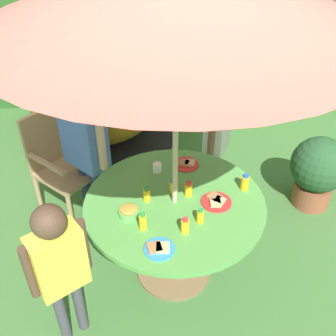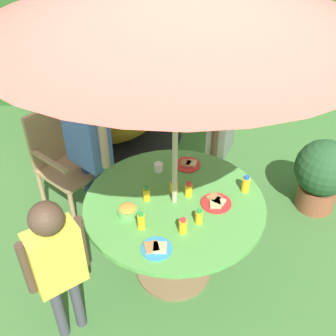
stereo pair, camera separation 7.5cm
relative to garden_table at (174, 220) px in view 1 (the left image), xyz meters
name	(u,v)px [view 1 (the left image)]	position (x,y,z in m)	size (l,w,h in m)	color
ground_plane	(174,271)	(0.00, 0.00, -0.57)	(10.00, 10.00, 0.02)	#3D6B33
hedge_backdrop	(160,15)	(0.00, 3.13, 0.52)	(9.00, 0.70, 2.17)	#285623
garden_table	(174,220)	(0.00, 0.00, 0.00)	(1.26, 1.26, 0.74)	brown
wooden_chair	(62,158)	(-0.93, 0.80, 0.01)	(0.68, 0.68, 1.01)	tan
dome_tent	(96,68)	(-0.72, 2.07, 0.28)	(1.93, 1.93, 1.71)	orange
potted_plant	(318,170)	(1.35, 0.75, -0.17)	(0.51, 0.51, 0.71)	brown
child_in_white_shirt	(217,130)	(0.43, 0.91, 0.18)	(0.28, 0.37, 1.17)	navy
child_in_blue_shirt	(84,137)	(-0.68, 0.63, 0.33)	(0.40, 0.39, 1.40)	navy
child_in_yellow_shirt	(58,261)	(-0.72, -0.49, 0.18)	(0.35, 0.31, 1.17)	#3F3F47
snack_bowl	(129,211)	(-0.31, -0.12, 0.21)	(0.14, 0.14, 0.07)	#66B259
plate_near_right	(186,164)	(0.12, 0.41, 0.19)	(0.20, 0.20, 0.03)	red
plate_center_front	(216,201)	(0.29, -0.03, 0.19)	(0.21, 0.21, 0.03)	red
plate_mid_right	(159,248)	(-0.12, -0.44, 0.19)	(0.19, 0.19, 0.03)	#338CD8
juice_bottle_near_left	(174,186)	(0.00, 0.10, 0.23)	(0.06, 0.06, 0.11)	yellow
juice_bottle_far_left	(147,194)	(-0.19, 0.02, 0.23)	(0.05, 0.05, 0.11)	yellow
juice_bottle_far_right	(200,216)	(0.15, -0.21, 0.23)	(0.05, 0.05, 0.11)	yellow
juice_bottle_center_back	(188,189)	(0.10, 0.06, 0.23)	(0.05, 0.05, 0.12)	yellow
juice_bottle_mid_left	(185,226)	(0.05, -0.29, 0.23)	(0.05, 0.05, 0.11)	yellow
juice_bottle_front_edge	(143,222)	(-0.22, -0.25, 0.24)	(0.05, 0.05, 0.13)	yellow
juice_bottle_back_edge	(245,182)	(0.51, 0.11, 0.24)	(0.06, 0.06, 0.13)	yellow
cup_near	(157,168)	(-0.11, 0.34, 0.22)	(0.07, 0.07, 0.07)	white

